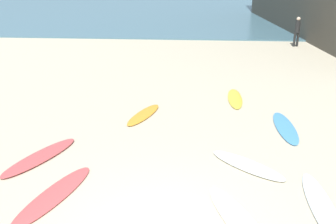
{
  "coord_description": "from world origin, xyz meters",
  "views": [
    {
      "loc": [
        0.45,
        -5.41,
        4.55
      ],
      "look_at": [
        -0.33,
        5.3,
        0.3
      ],
      "focal_mm": 39.67,
      "sensor_mm": 36.0,
      "label": 1
    }
  ],
  "objects_px": {
    "surfboard_0": "(40,157)",
    "surfboard_8": "(54,195)",
    "surfboard_6": "(285,127)",
    "beachgoer_near": "(297,30)",
    "surfboard_1": "(144,115)",
    "surfboard_2": "(235,98)",
    "surfboard_4": "(241,222)",
    "surfboard_5": "(247,165)",
    "surfboard_3": "(322,206)"
  },
  "relations": [
    {
      "from": "surfboard_6",
      "to": "beachgoer_near",
      "type": "distance_m",
      "value": 12.84
    },
    {
      "from": "surfboard_1",
      "to": "beachgoer_near",
      "type": "distance_m",
      "value": 14.0
    },
    {
      "from": "surfboard_4",
      "to": "surfboard_5",
      "type": "distance_m",
      "value": 2.2
    },
    {
      "from": "surfboard_1",
      "to": "surfboard_4",
      "type": "height_order",
      "value": "surfboard_1"
    },
    {
      "from": "surfboard_8",
      "to": "beachgoer_near",
      "type": "relative_size",
      "value": 1.42
    },
    {
      "from": "surfboard_0",
      "to": "surfboard_1",
      "type": "distance_m",
      "value": 3.77
    },
    {
      "from": "surfboard_0",
      "to": "surfboard_8",
      "type": "relative_size",
      "value": 0.96
    },
    {
      "from": "surfboard_2",
      "to": "surfboard_6",
      "type": "bearing_deg",
      "value": -61.93
    },
    {
      "from": "surfboard_8",
      "to": "beachgoer_near",
      "type": "xyz_separation_m",
      "value": [
        8.94,
        16.31,
        0.94
      ]
    },
    {
      "from": "surfboard_3",
      "to": "surfboard_2",
      "type": "bearing_deg",
      "value": 101.24
    },
    {
      "from": "surfboard_8",
      "to": "beachgoer_near",
      "type": "bearing_deg",
      "value": 79.74
    },
    {
      "from": "surfboard_3",
      "to": "beachgoer_near",
      "type": "distance_m",
      "value": 16.7
    },
    {
      "from": "surfboard_2",
      "to": "beachgoer_near",
      "type": "distance_m",
      "value": 10.89
    },
    {
      "from": "surfboard_6",
      "to": "beachgoer_near",
      "type": "bearing_deg",
      "value": 75.11
    },
    {
      "from": "surfboard_1",
      "to": "surfboard_2",
      "type": "bearing_deg",
      "value": -130.28
    },
    {
      "from": "surfboard_0",
      "to": "surfboard_4",
      "type": "distance_m",
      "value": 5.28
    },
    {
      "from": "surfboard_0",
      "to": "surfboard_8",
      "type": "bearing_deg",
      "value": -34.41
    },
    {
      "from": "surfboard_0",
      "to": "surfboard_5",
      "type": "distance_m",
      "value": 5.18
    },
    {
      "from": "surfboard_2",
      "to": "surfboard_4",
      "type": "relative_size",
      "value": 0.87
    },
    {
      "from": "surfboard_8",
      "to": "surfboard_4",
      "type": "bearing_deg",
      "value": 9.34
    },
    {
      "from": "surfboard_0",
      "to": "surfboard_3",
      "type": "distance_m",
      "value": 6.66
    },
    {
      "from": "surfboard_6",
      "to": "surfboard_5",
      "type": "bearing_deg",
      "value": -120.88
    },
    {
      "from": "surfboard_3",
      "to": "surfboard_5",
      "type": "height_order",
      "value": "surfboard_5"
    },
    {
      "from": "surfboard_3",
      "to": "surfboard_6",
      "type": "bearing_deg",
      "value": 89.45
    },
    {
      "from": "surfboard_2",
      "to": "surfboard_5",
      "type": "relative_size",
      "value": 1.08
    },
    {
      "from": "surfboard_5",
      "to": "surfboard_8",
      "type": "xyz_separation_m",
      "value": [
        -4.24,
        -1.55,
        -0.01
      ]
    },
    {
      "from": "surfboard_0",
      "to": "surfboard_8",
      "type": "xyz_separation_m",
      "value": [
        0.94,
        -1.6,
        -0.01
      ]
    },
    {
      "from": "surfboard_2",
      "to": "surfboard_4",
      "type": "height_order",
      "value": "same"
    },
    {
      "from": "surfboard_1",
      "to": "surfboard_3",
      "type": "height_order",
      "value": "surfboard_3"
    },
    {
      "from": "surfboard_6",
      "to": "surfboard_8",
      "type": "bearing_deg",
      "value": -145.26
    },
    {
      "from": "surfboard_0",
      "to": "surfboard_1",
      "type": "height_order",
      "value": "surfboard_0"
    },
    {
      "from": "surfboard_0",
      "to": "surfboard_1",
      "type": "relative_size",
      "value": 1.18
    },
    {
      "from": "surfboard_1",
      "to": "surfboard_8",
      "type": "bearing_deg",
      "value": 93.85
    },
    {
      "from": "surfboard_5",
      "to": "surfboard_0",
      "type": "bearing_deg",
      "value": 130.46
    },
    {
      "from": "surfboard_0",
      "to": "surfboard_6",
      "type": "bearing_deg",
      "value": 44.53
    },
    {
      "from": "surfboard_2",
      "to": "surfboard_4",
      "type": "bearing_deg",
      "value": -92.85
    },
    {
      "from": "surfboard_5",
      "to": "surfboard_6",
      "type": "bearing_deg",
      "value": 10.13
    },
    {
      "from": "surfboard_1",
      "to": "surfboard_2",
      "type": "distance_m",
      "value": 3.61
    },
    {
      "from": "surfboard_2",
      "to": "surfboard_5",
      "type": "xyz_separation_m",
      "value": [
        -0.16,
        -4.91,
        0.01
      ]
    },
    {
      "from": "surfboard_0",
      "to": "beachgoer_near",
      "type": "distance_m",
      "value": 17.75
    },
    {
      "from": "surfboard_1",
      "to": "beachgoer_near",
      "type": "bearing_deg",
      "value": -103.87
    },
    {
      "from": "surfboard_5",
      "to": "surfboard_6",
      "type": "relative_size",
      "value": 0.84
    },
    {
      "from": "surfboard_2",
      "to": "surfboard_4",
      "type": "distance_m",
      "value": 7.1
    },
    {
      "from": "surfboard_5",
      "to": "beachgoer_near",
      "type": "xyz_separation_m",
      "value": [
        4.7,
        14.76,
        0.93
      ]
    },
    {
      "from": "surfboard_6",
      "to": "beachgoer_near",
      "type": "xyz_separation_m",
      "value": [
        3.28,
        12.38,
        0.94
      ]
    },
    {
      "from": "surfboard_4",
      "to": "surfboard_6",
      "type": "bearing_deg",
      "value": -134.49
    },
    {
      "from": "surfboard_2",
      "to": "surfboard_0",
      "type": "bearing_deg",
      "value": -136.09
    },
    {
      "from": "surfboard_3",
      "to": "surfboard_6",
      "type": "xyz_separation_m",
      "value": [
        0.13,
        3.94,
        -0.01
      ]
    },
    {
      "from": "surfboard_0",
      "to": "surfboard_5",
      "type": "xyz_separation_m",
      "value": [
        5.18,
        -0.04,
        -0.0
      ]
    },
    {
      "from": "surfboard_0",
      "to": "surfboard_4",
      "type": "xyz_separation_m",
      "value": [
        4.79,
        -2.21,
        -0.01
      ]
    }
  ]
}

